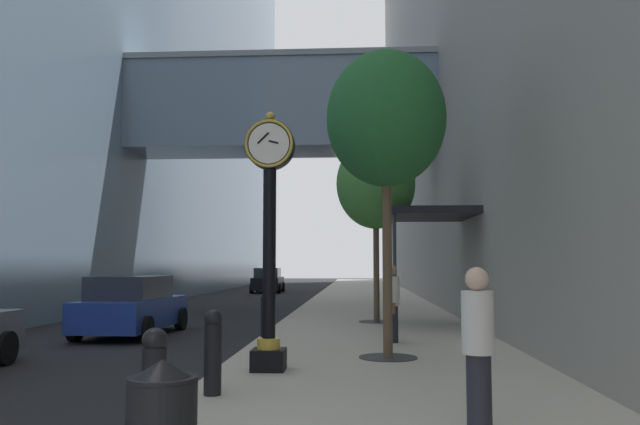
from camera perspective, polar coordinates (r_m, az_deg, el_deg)
ground_plane at (r=29.99m, az=-1.18°, el=-8.28°), size 110.00×110.00×0.00m
sidewalk_right at (r=32.88m, az=4.25°, el=-7.82°), size 5.70×80.00×0.14m
street_clock at (r=10.72m, az=-4.57°, el=-1.27°), size 0.84×0.55×4.35m
bollard_nearest at (r=6.52m, az=-14.69°, el=-14.73°), size 0.25×0.25×1.14m
bollard_second at (r=8.89m, az=-9.59°, el=-12.07°), size 0.25×0.25×1.14m
bollard_fourth at (r=13.76m, az=-4.85°, el=-9.46°), size 0.25×0.25×1.14m
street_tree_near at (r=12.47m, az=5.95°, el=8.26°), size 2.31×2.31×5.90m
street_tree_mid_near at (r=19.76m, az=5.03°, el=2.54°), size 2.44×2.44×5.65m
pedestrian_walking at (r=14.52m, az=6.49°, el=-7.95°), size 0.40×0.50×1.73m
pedestrian_by_clock at (r=7.00m, az=14.00°, el=-11.40°), size 0.44×0.44×1.72m
storefront_awning at (r=18.75m, az=9.70°, el=-0.34°), size 2.40×3.60×3.30m
car_black_near at (r=42.81m, az=-4.71°, el=-6.11°), size 2.10×4.37×1.64m
car_blue_mid at (r=17.82m, az=-16.52°, el=-8.08°), size 2.05×4.30×1.58m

